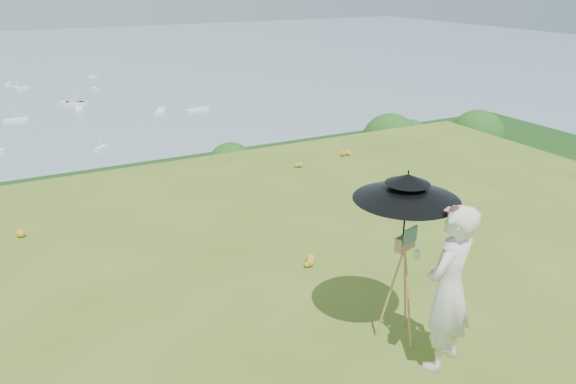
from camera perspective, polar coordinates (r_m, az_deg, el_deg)
ground at (r=7.76m, az=12.17°, el=-9.99°), size 14.00×14.00×0.00m
shoreline_tier at (r=89.54m, az=-21.72°, el=-6.93°), size 170.00×28.00×8.00m
bay_water at (r=247.97m, az=-26.47°, el=10.24°), size 700.00×700.00×0.00m
slope_trees at (r=44.49m, az=-19.09°, el=-5.27°), size 110.00×50.00×6.00m
harbor_town at (r=86.84m, az=-22.29°, el=-3.14°), size 110.00×22.00×5.00m
wildflowers at (r=7.89m, az=11.06°, el=-8.82°), size 10.00×10.50×0.12m
painter at (r=6.10m, az=16.02°, el=-9.42°), size 0.80×0.66×1.87m
field_easel at (r=6.52m, az=11.47°, el=-9.10°), size 0.67×0.67×1.42m
sun_umbrella at (r=6.14m, az=11.84°, el=-1.73°), size 1.51×1.51×0.88m
painter_cap at (r=5.72m, az=16.90°, el=-1.79°), size 0.27×0.28×0.10m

